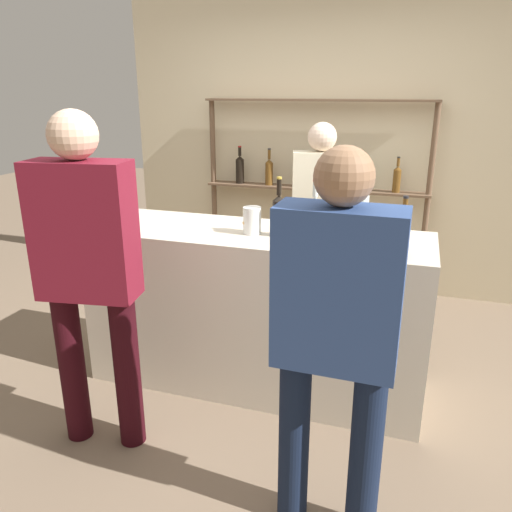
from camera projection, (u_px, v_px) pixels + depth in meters
The scene contains 13 objects.
ground_plane at pixel (256, 379), 3.32m from camera, with size 16.00×16.00×0.00m, color #7A6651.
bar_counter at pixel (256, 309), 3.16m from camera, with size 2.08×0.66×1.02m, color beige.
back_wall at pixel (320, 138), 4.62m from camera, with size 3.68×0.12×2.80m, color beige.
back_shelf at pixel (313, 167), 4.54m from camera, with size 2.05×0.18×1.75m.
counter_bottle_0 at pixel (314, 216), 2.82m from camera, with size 0.08×0.08×0.34m.
counter_bottle_1 at pixel (279, 214), 2.88m from camera, with size 0.07×0.07×0.35m.
counter_bottle_2 at pixel (403, 233), 2.54m from camera, with size 0.07×0.07×0.31m.
counter_bottle_3 at pixel (361, 210), 2.94m from camera, with size 0.08×0.08×0.35m.
wine_glass at pixel (346, 218), 2.90m from camera, with size 0.08×0.08×0.15m.
cork_jar at pixel (252, 221), 2.94m from camera, with size 0.11×0.11×0.16m.
customer_right at pixel (336, 327), 1.92m from camera, with size 0.48×0.22×1.65m.
customer_left at pixel (87, 263), 2.44m from camera, with size 0.51×0.29×1.75m.
server_behind_counter at pixel (319, 212), 3.79m from camera, with size 0.45×0.28×1.61m.
Camera 1 is at (0.89, -2.75, 1.83)m, focal length 35.00 mm.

